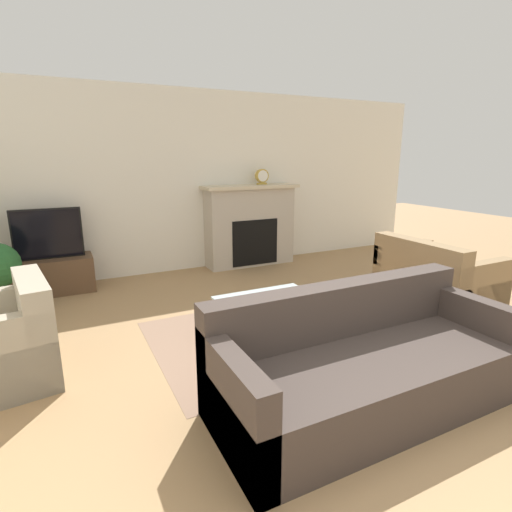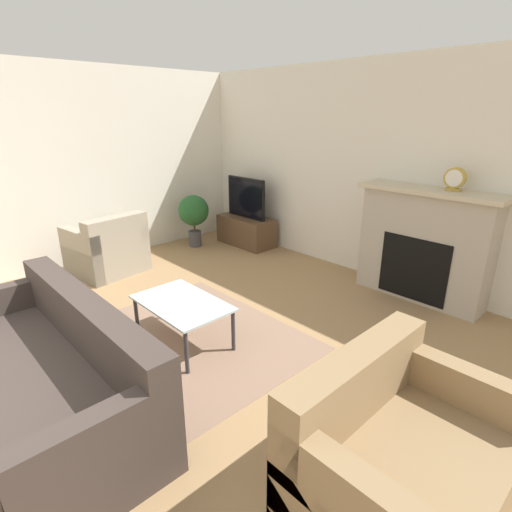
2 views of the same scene
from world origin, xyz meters
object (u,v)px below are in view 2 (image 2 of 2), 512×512
coffee_table (182,306)px  potted_plant (194,213)px  armchair_by_window (108,251)px  couch_loveseat (398,458)px  mantel_clock (455,179)px  couch_sectional (51,377)px  tv (246,198)px

coffee_table → potted_plant: potted_plant is taller
potted_plant → armchair_by_window: bearing=-84.4°
couch_loveseat → coffee_table: bearing=88.1°
coffee_table → mantel_clock: 3.06m
couch_loveseat → mantel_clock: (-0.93, 2.66, 1.13)m
couch_sectional → armchair_by_window: 2.77m
tv → mantel_clock: size_ratio=3.34×
tv → coffee_table: (1.84, -2.46, -0.40)m
tv → couch_loveseat: bearing=-32.1°
tv → mantel_clock: (3.11, 0.12, 0.64)m
potted_plant → mantel_clock: (3.63, 0.79, 0.86)m
armchair_by_window → couch_sectional: bearing=49.7°
coffee_table → couch_sectional: bearing=-83.6°
armchair_by_window → mantel_clock: bearing=115.6°
armchair_by_window → coffee_table: (2.21, -0.27, 0.08)m
tv → armchair_by_window: 2.27m
couch_sectional → potted_plant: 3.91m
couch_loveseat → armchair_by_window: (-4.40, 0.34, 0.01)m
armchair_by_window → potted_plant: (-0.15, 1.52, 0.25)m
armchair_by_window → coffee_table: armchair_by_window is taller
armchair_by_window → coffee_table: 2.23m
armchair_by_window → mantel_clock: 4.33m
potted_plant → coffee_table: bearing=-37.2°
tv → couch_sectional: size_ratio=0.37×
couch_loveseat → potted_plant: 4.93m
couch_sectional → coffee_table: bearing=96.4°
armchair_by_window → mantel_clock: size_ratio=3.95×
couch_sectional → tv: bearing=118.3°
couch_sectional → potted_plant: (-2.49, 3.00, 0.27)m
couch_loveseat → mantel_clock: mantel_clock is taller
mantel_clock → potted_plant: bearing=-167.6°
mantel_clock → coffee_table: bearing=-116.2°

